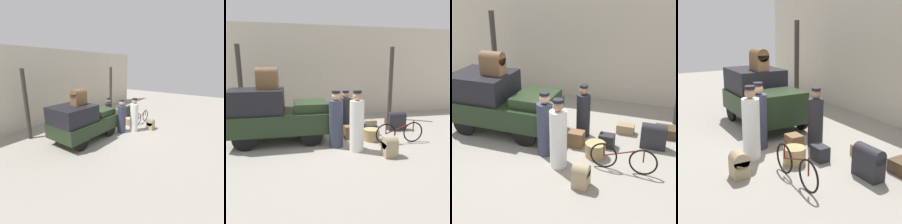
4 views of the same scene
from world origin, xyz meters
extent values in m
plane|color=gray|center=(0.00, 0.00, 0.00)|extent=(30.00, 30.00, 0.00)
cube|color=beige|center=(0.00, 4.08, 2.25)|extent=(16.00, 0.15, 4.50)
cylinder|color=#38332D|center=(-3.43, 2.59, 1.70)|extent=(0.20, 0.20, 3.40)
cylinder|color=#38332D|center=(3.29, 2.59, 1.70)|extent=(0.20, 0.20, 3.40)
cylinder|color=black|center=(-0.79, 1.17, 0.36)|extent=(0.72, 0.12, 0.72)
cylinder|color=black|center=(-0.79, -0.43, 0.36)|extent=(0.72, 0.12, 0.72)
cylinder|color=black|center=(-2.81, 1.17, 0.36)|extent=(0.72, 0.12, 0.72)
cylinder|color=black|center=(-2.81, -0.43, 0.36)|extent=(0.72, 0.12, 0.72)
cube|color=black|center=(-1.80, 0.37, 0.71)|extent=(3.26, 1.76, 0.65)
cube|color=black|center=(-2.54, 0.37, 1.41)|extent=(1.79, 1.62, 0.76)
cube|color=black|center=(-0.74, 0.37, 1.18)|extent=(1.14, 1.37, 0.29)
torus|color=black|center=(2.59, -0.75, 0.35)|extent=(0.70, 0.04, 0.70)
torus|color=black|center=(1.60, -0.75, 0.35)|extent=(0.70, 0.04, 0.70)
cylinder|color=#591914|center=(2.10, -0.75, 0.52)|extent=(0.99, 0.04, 0.38)
cylinder|color=#591914|center=(1.60, -0.75, 0.53)|extent=(0.04, 0.04, 0.36)
cylinder|color=#591914|center=(2.59, -0.75, 0.55)|extent=(0.04, 0.04, 0.39)
cylinder|color=tan|center=(1.28, -0.30, 0.20)|extent=(0.55, 0.55, 0.40)
cylinder|color=#232328|center=(0.62, 0.76, 0.67)|extent=(0.41, 0.41, 1.34)
sphere|color=#936B51|center=(0.62, 0.76, 1.47)|extent=(0.25, 0.25, 0.25)
cylinder|color=black|center=(0.62, 0.76, 1.60)|extent=(0.24, 0.24, 0.07)
cylinder|color=#33384C|center=(-0.04, -0.62, 0.74)|extent=(0.44, 0.44, 1.48)
sphere|color=tan|center=(-0.04, -0.62, 1.62)|extent=(0.27, 0.27, 0.27)
cylinder|color=black|center=(-0.04, -0.62, 1.76)|extent=(0.26, 0.26, 0.07)
cylinder|color=white|center=(0.50, -1.07, 0.77)|extent=(0.43, 0.43, 1.53)
sphere|color=tan|center=(0.50, -1.07, 1.67)|extent=(0.27, 0.27, 0.27)
cylinder|color=black|center=(0.50, -1.07, 1.81)|extent=(0.25, 0.25, 0.07)
cube|color=#937A56|center=(1.82, 1.36, 0.14)|extent=(0.53, 0.32, 0.29)
cube|color=#4C3823|center=(3.03, 1.56, 0.15)|extent=(0.68, 0.48, 0.30)
cube|color=#9E8966|center=(1.30, -1.71, 0.21)|extent=(0.37, 0.37, 0.41)
cylinder|color=#9E8966|center=(1.30, -1.71, 0.41)|extent=(0.37, 0.37, 0.37)
cube|color=#232328|center=(2.71, 0.72, 0.28)|extent=(0.70, 0.34, 0.57)
cylinder|color=#232328|center=(2.71, 0.72, 0.57)|extent=(0.70, 0.34, 0.34)
cube|color=brown|center=(0.62, 0.08, 0.22)|extent=(0.43, 0.37, 0.45)
cube|color=#232328|center=(1.45, 0.33, 0.19)|extent=(0.43, 0.32, 0.38)
cube|color=brown|center=(-2.13, 0.37, 2.04)|extent=(0.69, 0.41, 0.50)
cylinder|color=brown|center=(-2.13, 0.37, 2.29)|extent=(0.69, 0.41, 0.41)
camera|label=1|loc=(-7.54, -5.48, 3.55)|focal=28.00mm
camera|label=2|loc=(-1.37, -7.13, 2.54)|focal=35.00mm
camera|label=3|loc=(2.95, -7.48, 4.49)|focal=50.00mm
camera|label=4|loc=(7.24, -3.84, 3.23)|focal=50.00mm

